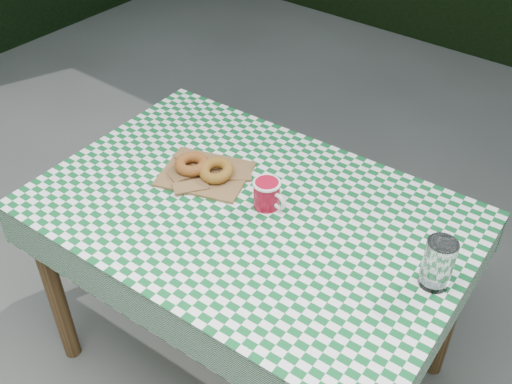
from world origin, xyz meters
TOP-DOWN VIEW (x-y plane):
  - ground at (0.00, 0.00)m, footprint 60.00×60.00m
  - table at (0.16, -0.11)m, footprint 1.32×0.91m
  - tablecloth at (0.16, -0.11)m, footprint 1.34×0.93m
  - paper_bag at (-0.05, -0.07)m, footprint 0.33×0.30m
  - bagel_front at (-0.10, -0.09)m, footprint 0.14×0.14m
  - bagel_back at (-0.01, -0.06)m, footprint 0.12×0.12m
  - coffee_mug at (0.19, -0.07)m, footprint 0.18×0.18m
  - drinking_glass at (0.73, -0.05)m, footprint 0.09×0.09m

SIDE VIEW (x-z plane):
  - ground at x=0.00m, z-range 0.00..0.00m
  - table at x=0.16m, z-range 0.00..0.75m
  - tablecloth at x=0.16m, z-range 0.75..0.76m
  - paper_bag at x=-0.05m, z-range 0.76..0.77m
  - bagel_back at x=-0.01m, z-range 0.77..0.81m
  - bagel_front at x=-0.10m, z-range 0.77..0.81m
  - coffee_mug at x=0.19m, z-range 0.76..0.85m
  - drinking_glass at x=0.73m, z-range 0.76..0.90m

